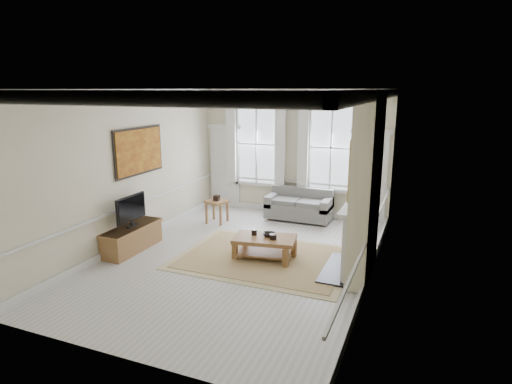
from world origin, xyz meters
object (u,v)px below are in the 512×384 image
at_px(sofa, 299,207).
at_px(tv_stand, 132,238).
at_px(side_table, 217,205).
at_px(coffee_table, 265,241).

distance_m(sofa, tv_stand, 4.44).
distance_m(sofa, side_table, 2.20).
height_order(sofa, tv_stand, sofa).
distance_m(side_table, tv_stand, 2.58).
bearing_deg(sofa, tv_stand, -127.41).
xyz_separation_m(sofa, side_table, (-1.91, -1.08, 0.13)).
xyz_separation_m(side_table, tv_stand, (-0.79, -2.44, -0.21)).
height_order(sofa, coffee_table, sofa).
height_order(coffee_table, tv_stand, tv_stand).
relative_size(side_table, coffee_table, 0.46).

